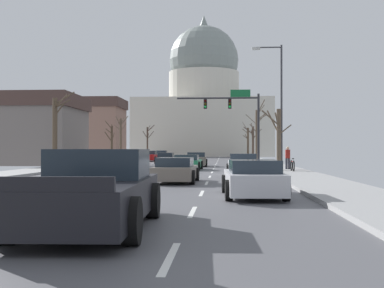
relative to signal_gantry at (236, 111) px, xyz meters
The scene contains 25 objects.
ground 18.01m from the signal_gantry, 108.33° to the right, with size 20.00×180.00×0.20m.
signal_gantry is the anchor object (origin of this frame).
street_lamp_right 13.85m from the signal_gantry, 79.47° to the right, with size 2.06×0.24×8.49m.
capitol_building 60.76m from the signal_gantry, 95.15° to the left, with size 28.42×22.03×30.68m.
sedan_near_00 6.61m from the signal_gantry, 138.83° to the right, with size 2.06×4.27×1.25m.
sedan_near_01 12.14m from the signal_gantry, 110.16° to the right, with size 2.21×4.29×1.13m.
sedan_near_02 18.03m from the signal_gantry, 90.01° to the right, with size 1.96×4.49×1.28m.
sedan_near_03 25.23m from the signal_gantry, 97.84° to the right, with size 2.05×4.27×1.17m.
sedan_near_04 31.59m from the signal_gantry, 90.35° to the right, with size 2.06×4.68×1.21m.
pickup_truck_near_05 38.36m from the signal_gantry, 95.63° to the right, with size 2.48×5.43×1.57m.
sedan_oncoming_00 9.59m from the signal_gantry, 149.43° to the left, with size 1.98×4.31×1.16m.
sedan_oncoming_01 18.59m from the signal_gantry, 125.54° to the left, with size 1.99×4.29×1.33m.
sedan_oncoming_02 30.51m from the signal_gantry, 110.75° to the left, with size 2.11×4.55×1.31m.
flank_building_00 37.12m from the signal_gantry, 129.88° to the left, with size 14.19×8.39×9.32m.
flank_building_01 22.43m from the signal_gantry, behind, with size 14.06×9.13×6.87m.
bare_tree_00 17.65m from the signal_gantry, 81.31° to the left, with size 2.43×1.75×4.85m.
bare_tree_01 16.11m from the signal_gantry, 150.52° to the left, with size 1.25×1.81×4.56m.
bare_tree_02 10.19m from the signal_gantry, 74.41° to the left, with size 2.47×1.61×7.04m.
bare_tree_03 20.35m from the signal_gantry, 134.37° to the left, with size 1.84×2.42×5.67m.
bare_tree_04 14.61m from the signal_gantry, 79.94° to the right, with size 2.00×1.73×4.10m.
bare_tree_05 38.54m from the signal_gantry, 111.32° to the left, with size 2.19×1.57×5.46m.
bare_tree_06 37.63m from the signal_gantry, 85.47° to the left, with size 1.18×1.28×6.01m.
bare_tree_07 18.25m from the signal_gantry, 137.60° to the right, with size 1.49×2.00×5.66m.
pedestrian_00 13.39m from the signal_gantry, 74.69° to the right, with size 0.35×0.34×1.59m.
bicycle_parked 16.20m from the signal_gantry, 77.73° to the right, with size 0.12×1.77×0.85m.
Camera 1 is at (4.27, -31.26, 1.57)m, focal length 46.55 mm.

